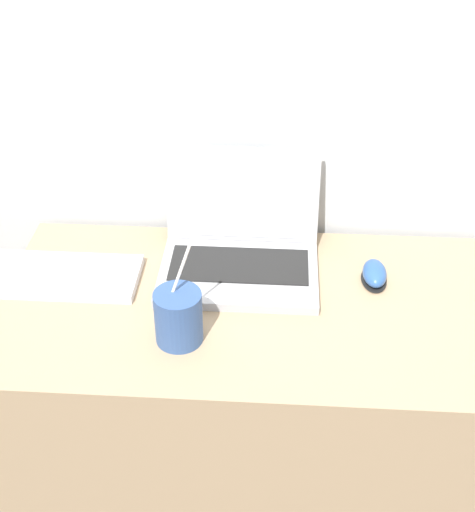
{
  "coord_description": "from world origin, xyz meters",
  "views": [
    {
      "loc": [
        0.02,
        -0.88,
        1.65
      ],
      "look_at": [
        -0.05,
        0.33,
        0.8
      ],
      "focal_mm": 50.0,
      "sensor_mm": 36.0,
      "label": 1
    }
  ],
  "objects_px": {
    "laptop": "(240,246)",
    "external_keyboard": "(42,275)",
    "drink_cup": "(178,316)",
    "computer_mouse": "(374,274)"
  },
  "relations": [
    {
      "from": "external_keyboard",
      "to": "computer_mouse",
      "type": "bearing_deg",
      "value": 3.23
    },
    {
      "from": "laptop",
      "to": "external_keyboard",
      "type": "distance_m",
      "value": 0.44
    },
    {
      "from": "laptop",
      "to": "drink_cup",
      "type": "distance_m",
      "value": 0.28
    },
    {
      "from": "laptop",
      "to": "computer_mouse",
      "type": "bearing_deg",
      "value": -8.11
    },
    {
      "from": "computer_mouse",
      "to": "external_keyboard",
      "type": "height_order",
      "value": "computer_mouse"
    },
    {
      "from": "laptop",
      "to": "external_keyboard",
      "type": "xyz_separation_m",
      "value": [
        -0.43,
        -0.08,
        -0.04
      ]
    },
    {
      "from": "drink_cup",
      "to": "computer_mouse",
      "type": "relative_size",
      "value": 2.16
    },
    {
      "from": "drink_cup",
      "to": "laptop",
      "type": "bearing_deg",
      "value": 68.3
    },
    {
      "from": "drink_cup",
      "to": "computer_mouse",
      "type": "bearing_deg",
      "value": 28.49
    },
    {
      "from": "drink_cup",
      "to": "computer_mouse",
      "type": "xyz_separation_m",
      "value": [
        0.4,
        0.21,
        -0.04
      ]
    }
  ]
}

